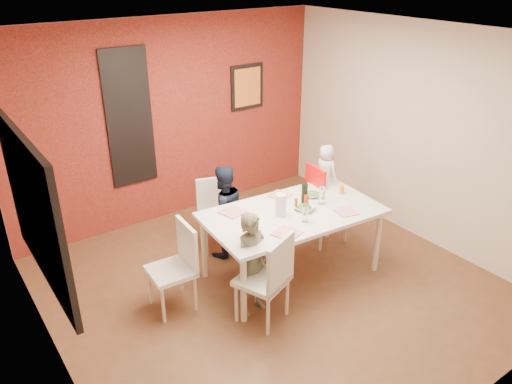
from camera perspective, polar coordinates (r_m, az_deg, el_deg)
ground at (r=5.70m, az=1.78°, el=-10.64°), size 4.50×4.50×0.00m
ceiling at (r=4.66m, az=2.24°, el=17.30°), size 4.50×4.50×0.02m
wall_back at (r=6.84m, az=-9.61°, el=8.01°), size 4.50×0.02×2.70m
wall_front at (r=3.73m, az=23.70°, el=-9.59°), size 4.50×0.02×2.70m
wall_left at (r=4.21m, az=-23.35°, el=-5.37°), size 0.02×4.50×2.70m
wall_right at (r=6.56m, az=17.94°, el=6.36°), size 0.02×4.50×2.70m
brick_accent_wall at (r=6.82m, az=-9.53°, el=7.97°), size 4.50×0.02×2.70m
picture_window_frame at (r=4.30m, az=-24.06°, el=-1.81°), size 0.05×1.70×1.30m
picture_window_pane at (r=4.30m, az=-23.87°, el=-1.76°), size 0.02×1.55×1.15m
glassblock_strip at (r=6.54m, az=-14.30°, el=8.15°), size 0.55×0.03×1.70m
glassblock_surround at (r=6.54m, az=-14.28°, el=8.14°), size 0.60×0.03×1.76m
art_print_frame at (r=7.31m, az=-1.03°, el=11.92°), size 0.54×0.03×0.64m
art_print_canvas at (r=7.29m, az=-0.97°, el=11.89°), size 0.44×0.01×0.54m
dining_table at (r=5.54m, az=4.20°, el=-2.89°), size 2.02×1.23×0.81m
chair_near at (r=4.90m, az=1.58°, el=-9.53°), size 0.59×0.59×0.98m
chair_far at (r=6.21m, az=-4.70°, el=-2.08°), size 0.52×0.52×0.89m
chair_left at (r=5.20m, az=-8.90°, el=-7.93°), size 0.46×0.46×0.94m
high_chair at (r=6.29m, az=7.57°, el=-0.46°), size 0.47×0.47×1.05m
child_near at (r=5.04m, az=-0.38°, el=-8.23°), size 0.45×0.34×1.13m
child_far at (r=5.98m, az=-3.78°, el=-2.26°), size 0.59×0.47×1.17m
toddler at (r=6.18m, az=7.96°, el=2.35°), size 0.25×0.36×0.68m
plate_near_left at (r=5.07m, az=3.54°, el=-4.72°), size 0.31×0.31×0.01m
plate_far_mid at (r=5.84m, az=2.73°, el=-0.39°), size 0.28×0.28×0.01m
plate_near_right at (r=5.56m, az=10.25°, el=-2.21°), size 0.28×0.28×0.01m
plate_far_left at (r=5.47m, az=-2.69°, el=-2.28°), size 0.29×0.29×0.01m
salad_bowl_a at (r=5.53m, az=5.61°, el=-1.84°), size 0.28×0.28×0.05m
salad_bowl_b at (r=5.86m, az=6.52°, el=-0.28°), size 0.24×0.24×0.05m
wine_bottle at (r=5.58m, az=5.56°, el=-0.35°), size 0.07×0.07×0.27m
wine_glass_a at (r=5.27m, az=5.65°, el=-2.50°), size 0.06×0.06×0.18m
wine_glass_b at (r=5.66m, az=7.53°, el=-0.38°), size 0.07×0.07×0.21m
paper_towel_roll at (r=5.35m, az=2.84°, el=-1.49°), size 0.11×0.11×0.25m
condiment_red at (r=5.57m, az=5.71°, el=-1.02°), size 0.04×0.04×0.15m
condiment_green at (r=5.60m, az=5.89°, el=-1.07°), size 0.03×0.03×0.13m
condiment_brown at (r=5.51m, az=4.59°, el=-1.40°), size 0.04×0.04×0.14m
sippy_cup at (r=5.96m, az=9.78°, el=0.24°), size 0.06×0.06×0.10m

